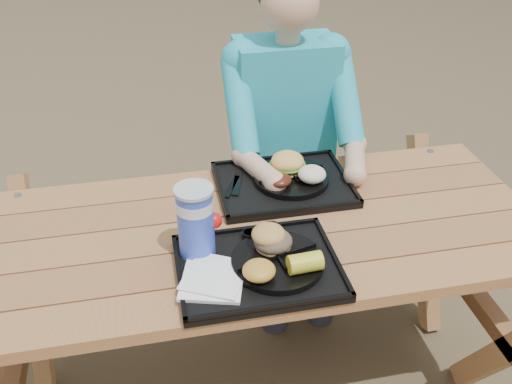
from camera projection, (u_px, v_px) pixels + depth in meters
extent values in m
plane|color=#999999|center=(256.00, 384.00, 2.18)|extent=(60.00, 60.00, 0.00)
cube|color=black|center=(258.00, 268.00, 1.59)|extent=(0.45, 0.35, 0.02)
cube|color=black|center=(283.00, 185.00, 1.95)|extent=(0.45, 0.35, 0.02)
cylinder|color=black|center=(278.00, 261.00, 1.59)|extent=(0.26, 0.26, 0.02)
cylinder|color=black|center=(291.00, 178.00, 1.96)|extent=(0.26, 0.26, 0.02)
cube|color=white|center=(212.00, 280.00, 1.52)|extent=(0.20, 0.20, 0.02)
cylinder|color=blue|center=(196.00, 223.00, 1.58)|extent=(0.10, 0.10, 0.21)
cylinder|color=black|center=(250.00, 235.00, 1.68)|extent=(0.04, 0.04, 0.03)
cylinder|color=yellow|center=(271.00, 230.00, 1.70)|extent=(0.05, 0.05, 0.03)
ellipsoid|color=gold|center=(259.00, 270.00, 1.51)|extent=(0.09, 0.09, 0.04)
cube|color=black|center=(237.00, 184.00, 1.93)|extent=(0.06, 0.14, 0.01)
ellipsoid|color=#4F1D0F|center=(279.00, 180.00, 1.89)|extent=(0.08, 0.08, 0.04)
ellipsoid|color=#F3E7CE|center=(312.00, 174.00, 1.91)|extent=(0.09, 0.09, 0.05)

